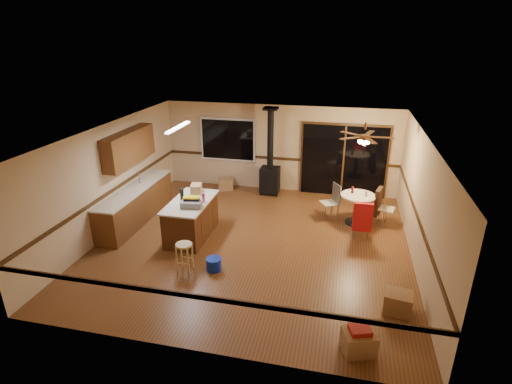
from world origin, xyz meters
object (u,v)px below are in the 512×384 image
(box_corner_a, at_px, (359,342))
(box_corner_b, at_px, (398,302))
(wood_stove, at_px, (270,171))
(bar_stool, at_px, (185,257))
(kitchen_island, at_px, (191,219))
(dining_table, at_px, (357,204))
(box_under_window, at_px, (226,184))
(chair_near, at_px, (363,217))
(toolbox_grey, at_px, (191,204))
(chair_right, at_px, (379,202))
(chair_left, at_px, (333,198))
(toolbox_black, at_px, (192,202))
(blue_bucket, at_px, (214,264))

(box_corner_a, xyz_separation_m, box_corner_b, (0.68, 1.11, 0.01))
(wood_stove, relative_size, bar_stool, 4.18)
(kitchen_island, height_order, box_corner_b, kitchen_island)
(dining_table, height_order, box_under_window, dining_table)
(chair_near, relative_size, box_corner_b, 1.51)
(toolbox_grey, height_order, dining_table, toolbox_grey)
(dining_table, bearing_deg, bar_stool, -138.87)
(dining_table, xyz_separation_m, chair_right, (0.52, 0.10, 0.07))
(chair_left, bearing_deg, box_under_window, 157.51)
(wood_stove, distance_m, box_under_window, 1.51)
(toolbox_black, xyz_separation_m, dining_table, (3.69, 1.79, -0.47))
(wood_stove, distance_m, chair_near, 3.54)
(kitchen_island, height_order, dining_table, kitchen_island)
(kitchen_island, distance_m, blue_bucket, 1.65)
(chair_near, xyz_separation_m, box_corner_b, (0.58, -2.53, -0.41))
(kitchen_island, bearing_deg, box_under_window, 91.88)
(bar_stool, xyz_separation_m, box_under_window, (-0.50, 4.52, -0.12))
(chair_left, bearing_deg, box_corner_b, -70.01)
(chair_near, xyz_separation_m, chair_right, (0.42, 0.98, 0.00))
(toolbox_grey, height_order, box_corner_b, toolbox_grey)
(wood_stove, height_order, bar_stool, wood_stove)
(box_under_window, bearing_deg, chair_right, -17.78)
(wood_stove, bearing_deg, toolbox_black, -109.57)
(box_corner_b, bearing_deg, toolbox_black, 159.75)
(wood_stove, xyz_separation_m, blue_bucket, (-0.33, -4.34, -0.60))
(bar_stool, distance_m, box_under_window, 4.55)
(kitchen_island, relative_size, chair_right, 2.40)
(kitchen_island, xyz_separation_m, blue_bucket, (0.97, -1.29, -0.32))
(bar_stool, height_order, chair_right, chair_right)
(toolbox_black, bearing_deg, wood_stove, 70.43)
(chair_left, relative_size, chair_near, 0.79)
(wood_stove, height_order, toolbox_grey, wood_stove)
(box_under_window, xyz_separation_m, box_corner_a, (3.94, -6.05, 0.00))
(chair_near, bearing_deg, toolbox_black, -166.49)
(toolbox_grey, xyz_separation_m, bar_stool, (0.25, -1.11, -0.67))
(dining_table, bearing_deg, blue_bucket, -134.94)
(blue_bucket, xyz_separation_m, chair_near, (2.96, 1.98, 0.47))
(chair_near, bearing_deg, dining_table, 96.65)
(dining_table, relative_size, box_corner_a, 1.81)
(dining_table, bearing_deg, chair_left, 165.83)
(chair_near, bearing_deg, chair_left, 124.49)
(box_corner_a, bearing_deg, toolbox_grey, 144.39)
(chair_left, height_order, chair_right, same)
(dining_table, bearing_deg, wood_stove, 149.68)
(box_corner_a, bearing_deg, box_corner_b, 58.78)
(wood_stove, distance_m, bar_stool, 4.58)
(toolbox_black, xyz_separation_m, box_under_window, (-0.24, 3.32, -0.82))
(toolbox_grey, bearing_deg, blue_bucket, -49.99)
(chair_right, height_order, box_corner_a, chair_right)
(chair_right, xyz_separation_m, box_under_window, (-4.45, 1.43, -0.42))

